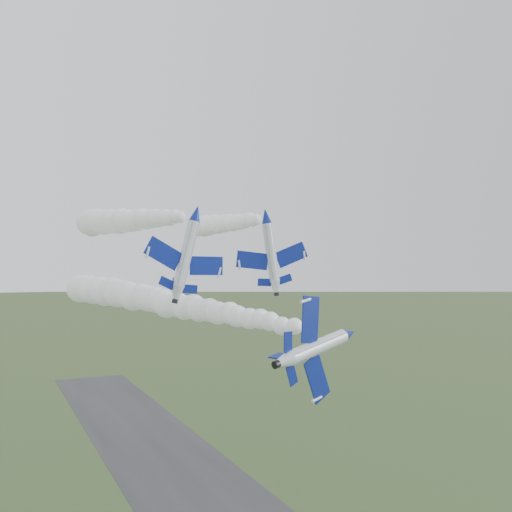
% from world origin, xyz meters
% --- Properties ---
extents(jet_lead, '(6.37, 13.81, 11.56)m').
position_xyz_m(jet_lead, '(4.43, -1.08, 32.44)').
color(jet_lead, silver).
extents(smoke_trail_jet_lead, '(29.88, 70.75, 5.91)m').
position_xyz_m(smoke_trail_jet_lead, '(-6.95, 37.13, 34.31)').
color(smoke_trail_jet_lead, white).
extents(jet_pair_left, '(11.56, 14.22, 4.28)m').
position_xyz_m(jet_pair_left, '(-7.77, 18.50, 47.90)').
color(jet_pair_left, silver).
extents(smoke_trail_jet_pair_left, '(11.23, 62.72, 5.89)m').
position_xyz_m(smoke_trail_jet_pair_left, '(-10.51, 52.98, 49.37)').
color(smoke_trail_jet_pair_left, white).
extents(jet_pair_right, '(11.11, 13.24, 3.46)m').
position_xyz_m(jet_pair_right, '(3.41, 19.12, 48.04)').
color(jet_pair_right, silver).
extents(smoke_trail_jet_pair_right, '(14.85, 60.05, 4.83)m').
position_xyz_m(smoke_trail_jet_pair_right, '(9.31, 52.12, 49.40)').
color(smoke_trail_jet_pair_right, white).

